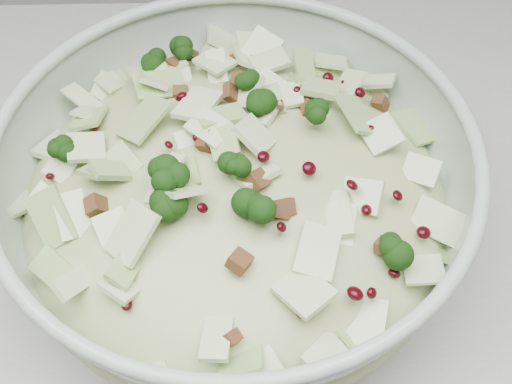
# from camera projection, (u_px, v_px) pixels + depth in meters

# --- Properties ---
(mixing_bowl) EXTENTS (0.47, 0.47, 0.15)m
(mixing_bowl) POSITION_uv_depth(u_px,v_px,m) (236.00, 204.00, 0.56)
(mixing_bowl) COLOR #A3B4A7
(mixing_bowl) RESTS_ON counter
(salad) EXTENTS (0.40, 0.40, 0.15)m
(salad) POSITION_uv_depth(u_px,v_px,m) (235.00, 185.00, 0.55)
(salad) COLOR #BBC586
(salad) RESTS_ON mixing_bowl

